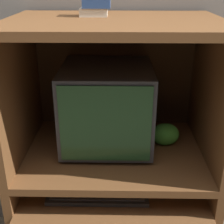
# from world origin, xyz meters

# --- Properties ---
(wall_back) EXTENTS (6.00, 0.06, 2.60)m
(wall_back) POSITION_xyz_m (0.00, 0.74, 1.30)
(wall_back) COLOR gray
(wall_back) RESTS_ON ground_plane
(desk_base) EXTENTS (0.96, 0.73, 0.65)m
(desk_base) POSITION_xyz_m (0.00, 0.29, 0.41)
(desk_base) COLOR brown
(desk_base) RESTS_ON ground_plane
(desk_monitor_shelf) EXTENTS (0.96, 0.68, 0.15)m
(desk_monitor_shelf) POSITION_xyz_m (0.00, 0.34, 0.77)
(desk_monitor_shelf) COLOR brown
(desk_monitor_shelf) RESTS_ON desk_base
(hutch_upper) EXTENTS (0.96, 0.68, 0.65)m
(hutch_upper) POSITION_xyz_m (0.00, 0.38, 1.23)
(hutch_upper) COLOR brown
(hutch_upper) RESTS_ON desk_monitor_shelf
(crt_monitor) EXTENTS (0.44, 0.46, 0.42)m
(crt_monitor) POSITION_xyz_m (-0.04, 0.40, 1.02)
(crt_monitor) COLOR #333338
(crt_monitor) RESTS_ON desk_monitor_shelf
(keyboard) EXTENTS (0.48, 0.16, 0.03)m
(keyboard) POSITION_xyz_m (-0.08, 0.15, 0.67)
(keyboard) COLOR #2D2D30
(keyboard) RESTS_ON desk_base
(mouse) EXTENTS (0.06, 0.04, 0.03)m
(mouse) POSITION_xyz_m (0.21, 0.17, 0.67)
(mouse) COLOR #B7B7B7
(mouse) RESTS_ON desk_base
(snack_bag) EXTENTS (0.14, 0.11, 0.12)m
(snack_bag) POSITION_xyz_m (0.27, 0.40, 0.86)
(snack_bag) COLOR green
(snack_bag) RESTS_ON desk_monitor_shelf
(book_stack) EXTENTS (0.14, 0.10, 0.10)m
(book_stack) POSITION_xyz_m (-0.09, 0.42, 1.50)
(book_stack) COLOR beige
(book_stack) RESTS_ON hutch_upper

